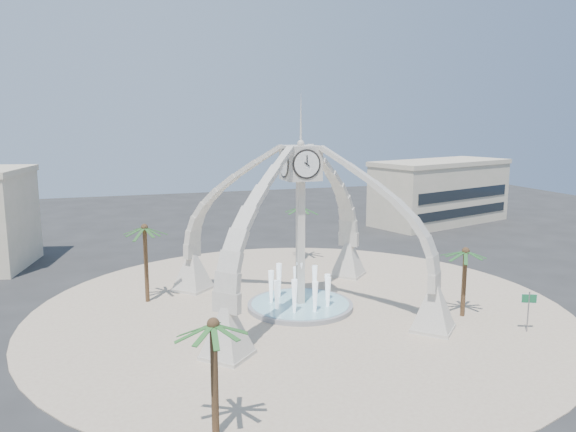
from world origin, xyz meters
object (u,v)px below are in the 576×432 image
object	(u,v)px
fountain	(300,305)
palm_east	(466,252)
palm_south	(213,326)
palm_west	(144,229)
clock_tower	(300,224)
street_sign	(529,304)
palm_north	(302,208)

from	to	relation	value
fountain	palm_east	xyz separation A→B (m)	(10.67, -5.26, 4.53)
palm_south	fountain	bearing A→B (deg)	58.77
palm_east	fountain	bearing A→B (deg)	153.74
fountain	palm_west	xyz separation A→B (m)	(-10.92, 5.08, 5.58)
fountain	palm_east	world-z (taller)	palm_east
palm_west	palm_south	bearing A→B (deg)	-85.56
palm_east	palm_west	xyz separation A→B (m)	(-21.59, 10.34, 1.06)
palm_east	palm_south	xyz separation A→B (m)	(-20.00, -10.13, 0.49)
palm_west	clock_tower	bearing A→B (deg)	-24.93
palm_east	street_sign	bearing A→B (deg)	-60.43
palm_east	street_sign	world-z (taller)	palm_east
fountain	palm_south	size ratio (longest dim) A/B	1.32
palm_south	street_sign	size ratio (longest dim) A/B	2.13
palm_east	palm_north	size ratio (longest dim) A/B	0.90
fountain	palm_west	size ratio (longest dim) A/B	1.21
fountain	palm_north	size ratio (longest dim) A/B	1.30
clock_tower	palm_west	xyz separation A→B (m)	(-10.92, 5.08, -0.62)
palm_north	street_sign	xyz separation A→B (m)	(8.08, -23.02, -3.37)
clock_tower	fountain	distance (m)	6.20
palm_east	street_sign	size ratio (longest dim) A/B	1.94
clock_tower	palm_west	distance (m)	12.06
palm_east	clock_tower	bearing A→B (deg)	153.74
palm_east	palm_south	size ratio (longest dim) A/B	0.91
clock_tower	palm_south	xyz separation A→B (m)	(-9.33, -15.39, -1.18)
palm_east	palm_west	size ratio (longest dim) A/B	0.84
street_sign	palm_south	bearing A→B (deg)	-142.23
palm_west	palm_south	xyz separation A→B (m)	(1.59, -20.47, -0.56)
street_sign	fountain	bearing A→B (deg)	166.80
clock_tower	palm_north	size ratio (longest dim) A/B	2.92
palm_north	palm_south	world-z (taller)	palm_north
palm_south	palm_east	bearing A→B (deg)	26.85
fountain	palm_west	distance (m)	13.27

